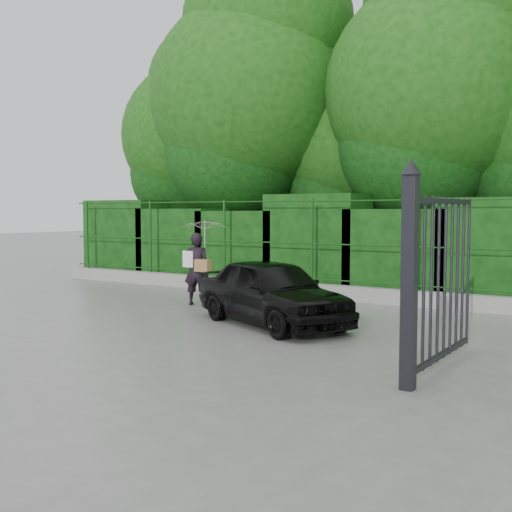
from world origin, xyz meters
The scene contains 8 objects.
ground centered at (0.00, 0.00, 0.00)m, with size 80.00×80.00×0.00m, color gray.
kerb centered at (0.00, 4.50, 0.15)m, with size 14.00×0.25×0.30m, color #9E9E99.
fence centered at (0.22, 4.50, 1.20)m, with size 14.13×0.06×1.80m.
hedge centered at (0.11, 5.50, 1.03)m, with size 14.20×1.20×2.26m.
trees centered at (1.14, 7.74, 4.62)m, with size 17.10×6.15×8.08m.
gate centered at (4.60, -0.72, 1.19)m, with size 0.22×2.33×2.36m.
woman centered at (-0.86, 2.34, 1.11)m, with size 0.89×0.89×1.68m.
car centered at (1.46, 1.21, 0.54)m, with size 1.28×3.19×1.09m, color black.
Camera 1 is at (6.86, -7.48, 1.83)m, focal length 45.00 mm.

